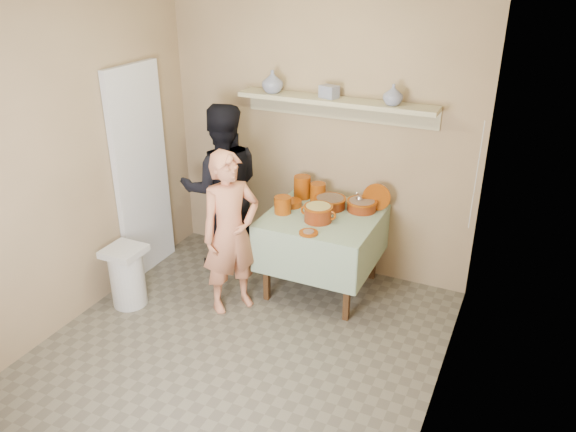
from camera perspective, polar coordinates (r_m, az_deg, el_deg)
The scene contains 22 objects.
ground at distance 4.50m, azimuth -5.94°, elevation -14.42°, with size 3.50×3.50×0.00m, color #635C4E.
tile_panel at distance 5.45m, azimuth -14.67°, elevation 4.26°, with size 0.06×0.70×2.00m, color silver.
plate_stack_a at distance 5.30m, azimuth 1.45°, elevation 2.96°, with size 0.16×0.16×0.21m, color #7E370F.
plate_stack_b at distance 5.24m, azimuth 3.05°, elevation 2.43°, with size 0.14×0.14×0.17m, color #7E370F.
bowl_stack at distance 4.98m, azimuth -0.54°, elevation 1.13°, with size 0.15×0.15×0.15m, color #7E370F.
empty_bowl at distance 5.15m, azimuth 0.42°, elevation 1.31°, with size 0.18×0.18×0.05m, color #7E370F.
propped_lid at distance 5.10m, azimuth 8.97°, elevation 1.89°, with size 0.25×0.25×0.02m, color #7E370F.
vase_right at distance 4.82m, azimuth 10.63°, elevation 12.02°, with size 0.17×0.17×0.17m, color navy.
vase_left at distance 5.19m, azimuth -1.59°, elevation 13.48°, with size 0.19×0.19×0.20m, color navy.
ceramic_box at distance 5.01m, azimuth 4.20°, elevation 12.48°, with size 0.15×0.11×0.11m, color navy.
person_cook at distance 4.76m, azimuth -5.83°, elevation -1.73°, with size 0.53×0.35×1.45m, color #CE7C59.
person_helper at distance 5.43m, azimuth -6.68°, elevation 2.83°, with size 0.80×0.62×1.65m, color black.
room_shell at distance 3.71m, azimuth -7.02°, elevation 5.27°, with size 3.04×3.54×2.62m.
serving_table at distance 5.04m, azimuth 3.57°, elevation -1.09°, with size 0.97×0.97×0.76m.
cazuela_meat_a at distance 5.11m, azimuth 4.28°, elevation 1.47°, with size 0.30×0.30×0.10m.
cazuela_meat_b at distance 5.08m, azimuth 7.51°, elevation 1.17°, with size 0.28×0.28×0.10m.
ladle at distance 5.07m, azimuth 7.28°, elevation 1.76°, with size 0.08×0.26×0.19m.
cazuela_rice at distance 4.83m, azimuth 3.08°, elevation 0.41°, with size 0.33×0.25×0.14m.
front_plate at distance 4.63m, azimuth 2.10°, elevation -1.70°, with size 0.16×0.16×0.03m.
wall_shelf at distance 5.04m, azimuth 4.93°, elevation 11.35°, with size 1.80×0.25×0.21m.
trash_bin at distance 5.17m, azimuth -16.02°, elevation -5.87°, with size 0.32×0.32×0.56m.
electrical_cord at distance 4.73m, azimuth 18.59°, elevation 3.85°, with size 0.01×0.05×0.90m.
Camera 1 is at (1.87, -2.96, 2.84)m, focal length 35.00 mm.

